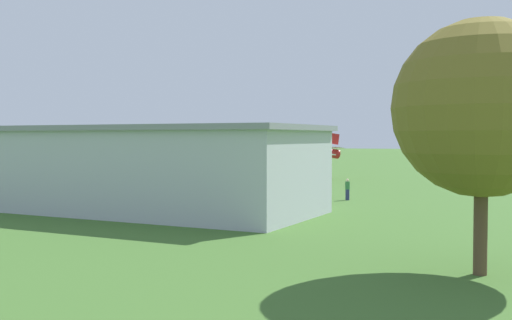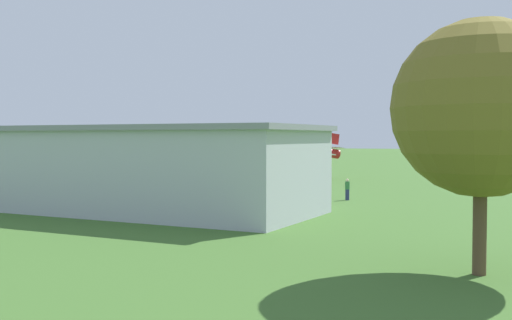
# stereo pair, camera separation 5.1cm
# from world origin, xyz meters

# --- Properties ---
(ground_plane) EXTENTS (400.00, 400.00, 0.00)m
(ground_plane) POSITION_xyz_m (0.00, 0.00, 0.00)
(ground_plane) COLOR #3D6628
(hangar) EXTENTS (35.98, 12.31, 5.87)m
(hangar) POSITION_xyz_m (-1.96, 38.71, 2.94)
(hangar) COLOR #B7BCC6
(hangar) RESTS_ON ground_plane
(biplane) EXTENTS (7.96, 7.63, 3.88)m
(biplane) POSITION_xyz_m (-8.02, 3.68, 3.52)
(biplane) COLOR #B21E1E
(person_by_parked_cars) EXTENTS (0.52, 0.52, 1.74)m
(person_by_parked_cars) POSITION_xyz_m (-18.42, 26.03, 0.87)
(person_by_parked_cars) COLOR navy
(person_by_parked_cars) RESTS_ON ground_plane
(person_crossing_taxiway) EXTENTS (0.50, 0.50, 1.72)m
(person_crossing_taxiway) POSITION_xyz_m (-16.02, 24.44, 0.86)
(person_crossing_taxiway) COLOR #72338C
(person_crossing_taxiway) RESTS_ON ground_plane
(person_near_hangar_door) EXTENTS (0.40, 0.40, 1.62)m
(person_near_hangar_door) POSITION_xyz_m (-11.51, 22.23, 0.80)
(person_near_hangar_door) COLOR navy
(person_near_hangar_door) RESTS_ON ground_plane
(tree_at_field_edge) EXTENTS (6.59, 6.59, 9.47)m
(tree_at_field_edge) POSITION_xyz_m (-30.31, 50.36, 6.16)
(tree_at_field_edge) COLOR brown
(tree_at_field_edge) RESTS_ON ground_plane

